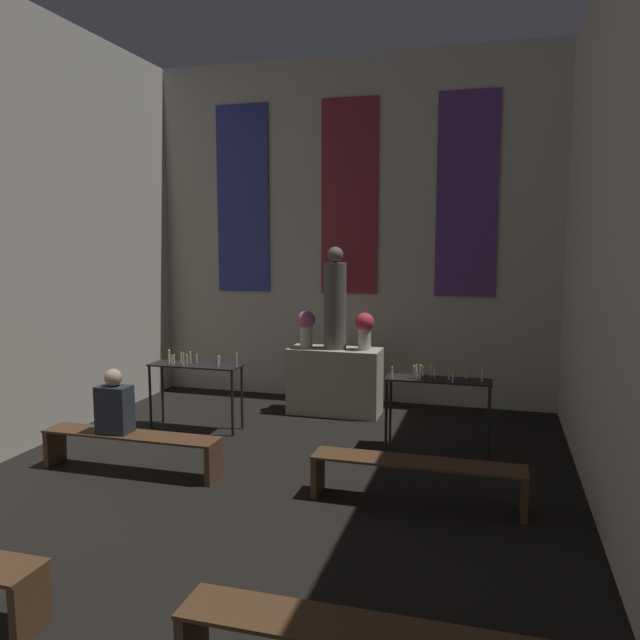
% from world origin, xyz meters
% --- Properties ---
extents(wall_back, '(6.57, 0.16, 5.33)m').
position_xyz_m(wall_back, '(0.00, 10.56, 2.69)').
color(wall_back, beige).
rests_on(wall_back, ground_plane).
extents(altar, '(1.34, 0.56, 0.97)m').
position_xyz_m(altar, '(0.00, 9.63, 0.48)').
color(altar, '#ADA38E').
rests_on(altar, ground_plane).
extents(statue, '(0.33, 0.33, 1.47)m').
position_xyz_m(statue, '(0.00, 9.63, 1.65)').
color(statue, '#5B5651').
rests_on(statue, altar).
extents(flower_vase_left, '(0.27, 0.27, 0.54)m').
position_xyz_m(flower_vase_left, '(-0.44, 9.63, 1.28)').
color(flower_vase_left, beige).
rests_on(flower_vase_left, altar).
extents(flower_vase_right, '(0.27, 0.27, 0.54)m').
position_xyz_m(flower_vase_right, '(0.44, 9.63, 1.28)').
color(flower_vase_right, beige).
rests_on(flower_vase_right, altar).
extents(candle_rack_left, '(1.25, 0.38, 1.07)m').
position_xyz_m(candle_rack_left, '(-1.61, 8.37, 0.75)').
color(candle_rack_left, black).
rests_on(candle_rack_left, ground_plane).
extents(candle_rack_right, '(1.25, 0.38, 1.07)m').
position_xyz_m(candle_rack_right, '(1.60, 8.37, 0.75)').
color(candle_rack_right, black).
rests_on(candle_rack_right, ground_plane).
extents(pew_back_left, '(2.03, 0.36, 0.44)m').
position_xyz_m(pew_back_left, '(-1.56, 6.73, 0.32)').
color(pew_back_left, '#4C331E').
rests_on(pew_back_left, ground_plane).
extents(pew_back_right, '(2.03, 0.36, 0.44)m').
position_xyz_m(pew_back_right, '(1.56, 6.73, 0.32)').
color(pew_back_right, '#4C331E').
rests_on(pew_back_right, ground_plane).
extents(person_seated, '(0.36, 0.24, 0.71)m').
position_xyz_m(person_seated, '(-1.75, 6.73, 0.74)').
color(person_seated, '#282D38').
rests_on(person_seated, pew_back_left).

